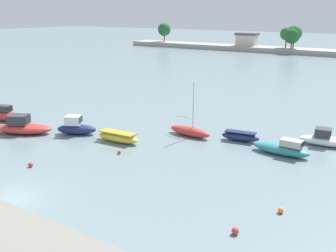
% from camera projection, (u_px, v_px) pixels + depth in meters
% --- Properties ---
extents(ground_plane, '(400.00, 400.00, 0.00)m').
position_uv_depth(ground_plane, '(10.00, 200.00, 24.83)').
color(ground_plane, slate).
extents(moored_boat_0, '(5.15, 2.67, 1.72)m').
position_uv_depth(moored_boat_0, '(4.00, 115.00, 42.35)').
color(moored_boat_0, '#C63833').
rests_on(moored_boat_0, ground).
extents(moored_boat_1, '(5.85, 4.43, 1.85)m').
position_uv_depth(moored_boat_1, '(23.00, 127.00, 38.01)').
color(moored_boat_1, '#C63833').
rests_on(moored_boat_1, ground).
extents(moored_boat_2, '(4.06, 3.07, 1.84)m').
position_uv_depth(moored_boat_2, '(76.00, 127.00, 37.73)').
color(moored_boat_2, navy).
rests_on(moored_boat_2, ground).
extents(moored_boat_3, '(4.50, 1.59, 0.96)m').
position_uv_depth(moored_boat_3, '(118.00, 137.00, 35.60)').
color(moored_boat_3, yellow).
rests_on(moored_boat_3, ground).
extents(moored_boat_4, '(4.54, 1.66, 5.29)m').
position_uv_depth(moored_boat_4, '(190.00, 131.00, 37.30)').
color(moored_boat_4, '#C63833').
rests_on(moored_boat_4, ground).
extents(moored_boat_5, '(3.62, 1.50, 0.91)m').
position_uv_depth(moored_boat_5, '(240.00, 136.00, 35.82)').
color(moored_boat_5, navy).
rests_on(moored_boat_5, ground).
extents(moored_boat_6, '(4.85, 1.78, 1.43)m').
position_uv_depth(moored_boat_6, '(282.00, 149.00, 32.46)').
color(moored_boat_6, teal).
rests_on(moored_boat_6, ground).
extents(moored_boat_7, '(4.93, 2.34, 1.58)m').
position_uv_depth(moored_boat_7, '(326.00, 140.00, 34.60)').
color(moored_boat_7, white).
rests_on(moored_boat_7, ground).
extents(mooring_buoy_0, '(0.40, 0.40, 0.40)m').
position_uv_depth(mooring_buoy_0, '(235.00, 231.00, 20.96)').
color(mooring_buoy_0, red).
rests_on(mooring_buoy_0, ground).
extents(mooring_buoy_1, '(0.36, 0.36, 0.36)m').
position_uv_depth(mooring_buoy_1, '(281.00, 210.00, 23.16)').
color(mooring_buoy_1, orange).
rests_on(mooring_buoy_1, ground).
extents(mooring_buoy_2, '(0.29, 0.29, 0.29)m').
position_uv_depth(mooring_buoy_2, '(119.00, 152.00, 32.69)').
color(mooring_buoy_2, red).
rests_on(mooring_buoy_2, ground).
extents(mooring_buoy_3, '(0.37, 0.37, 0.37)m').
position_uv_depth(mooring_buoy_3, '(31.00, 165.00, 29.95)').
color(mooring_buoy_3, red).
rests_on(mooring_buoy_3, ground).
extents(distant_shoreline, '(123.92, 7.88, 8.99)m').
position_uv_depth(distant_shoreline, '(325.00, 47.00, 103.09)').
color(distant_shoreline, '#9E998C').
rests_on(distant_shoreline, ground).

